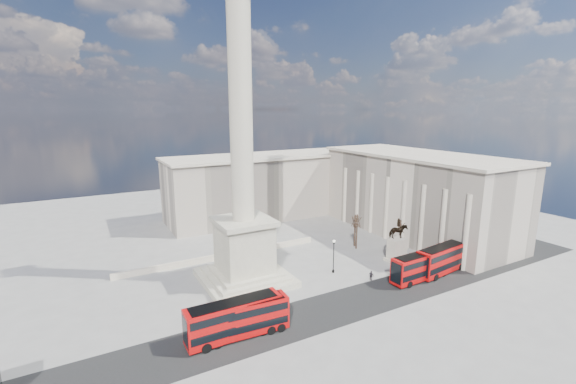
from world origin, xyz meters
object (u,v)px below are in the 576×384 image
at_px(red_bus_a, 235,319).
at_px(pedestrian_crossing, 371,276).
at_px(pedestrian_walking, 417,267).
at_px(red_bus_d, 421,266).
at_px(red_bus_c, 444,258).
at_px(equestrian_statue, 397,246).
at_px(nelsons_column, 243,206).
at_px(red_bus_b, 244,318).
at_px(victorian_lamp, 334,253).
at_px(pedestrian_standing, 425,262).

xyz_separation_m(red_bus_a, pedestrian_crossing, (26.19, 4.41, -1.72)).
height_order(red_bus_a, pedestrian_walking, red_bus_a).
height_order(red_bus_a, red_bus_d, red_bus_a).
height_order(red_bus_c, equestrian_statue, equestrian_statue).
xyz_separation_m(nelsons_column, red_bus_b, (-6.38, -15.09, -10.45)).
bearing_deg(victorian_lamp, pedestrian_crossing, -57.86).
bearing_deg(pedestrian_crossing, red_bus_a, 82.31).
bearing_deg(red_bus_c, red_bus_d, 175.06).
relative_size(pedestrian_standing, pedestrian_crossing, 0.99).
relative_size(red_bus_a, equestrian_statue, 1.46).
distance_m(red_bus_a, red_bus_c, 39.62).
bearing_deg(pedestrian_walking, equestrian_statue, 73.75).
bearing_deg(red_bus_d, nelsons_column, 149.42).
distance_m(red_bus_d, pedestrian_walking, 3.76).
xyz_separation_m(red_bus_a, equestrian_statue, (36.30, 8.88, 0.32)).
height_order(pedestrian_walking, pedestrian_crossing, pedestrian_walking).
relative_size(red_bus_a, red_bus_c, 0.98).
bearing_deg(victorian_lamp, red_bus_b, -153.89).
bearing_deg(equestrian_statue, red_bus_d, -107.83).
distance_m(red_bus_b, red_bus_d, 32.47).
relative_size(nelsons_column, pedestrian_crossing, 27.82).
distance_m(red_bus_d, pedestrian_crossing, 8.51).
bearing_deg(pedestrian_standing, pedestrian_crossing, 1.41).
bearing_deg(red_bus_a, pedestrian_walking, 5.20).
bearing_deg(pedestrian_crossing, equestrian_statue, -83.41).
bearing_deg(nelsons_column, victorian_lamp, -17.27).
relative_size(nelsons_column, pedestrian_walking, 27.17).
bearing_deg(red_bus_d, red_bus_a, 179.14).
relative_size(red_bus_b, pedestrian_crossing, 6.56).
distance_m(red_bus_d, victorian_lamp, 14.73).
bearing_deg(pedestrian_crossing, nelsons_column, 43.38).
bearing_deg(equestrian_statue, pedestrian_crossing, -156.17).
bearing_deg(victorian_lamp, nelsons_column, 162.73).
bearing_deg(red_bus_d, pedestrian_walking, 50.40).
xyz_separation_m(equestrian_statue, pedestrian_standing, (2.73, -4.57, -2.05)).
relative_size(nelsons_column, red_bus_c, 3.95).
height_order(red_bus_d, pedestrian_standing, red_bus_d).
distance_m(victorian_lamp, pedestrian_crossing, 7.39).
distance_m(red_bus_c, victorian_lamp, 19.52).
relative_size(victorian_lamp, pedestrian_walking, 3.32).
relative_size(nelsons_column, pedestrian_standing, 28.20).
relative_size(red_bus_b, equestrian_statue, 1.40).
bearing_deg(nelsons_column, pedestrian_standing, -18.59).
relative_size(red_bus_a, victorian_lamp, 2.02).
relative_size(red_bus_d, victorian_lamp, 1.92).
distance_m(red_bus_a, victorian_lamp, 24.76).
distance_m(pedestrian_walking, pedestrian_standing, 3.41).
relative_size(red_bus_d, pedestrian_standing, 6.61).
bearing_deg(red_bus_a, red_bus_b, -10.04).
bearing_deg(victorian_lamp, red_bus_a, -155.56).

